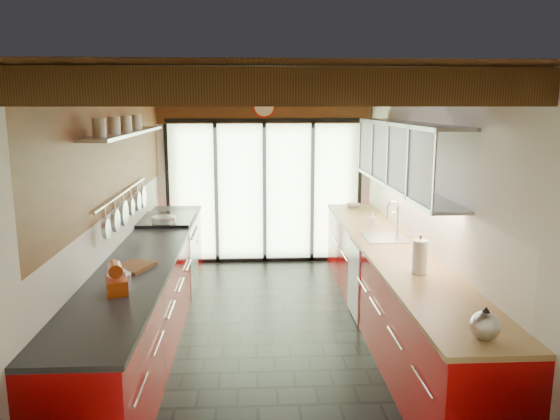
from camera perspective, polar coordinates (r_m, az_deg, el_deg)
The scene contains 18 objects.
ground at distance 5.93m, azimuth -0.89°, elevation -12.72°, with size 5.50×5.50×0.00m, color black.
room_shell at distance 5.47m, azimuth -0.94°, elevation 3.34°, with size 5.50×5.50×5.50m.
ceiling_beams at distance 5.80m, azimuth -1.10°, elevation 11.77°, with size 3.14×5.06×4.90m.
glass_door at distance 8.15m, azimuth -1.65°, elevation 5.90°, with size 2.95×0.10×2.90m.
left_counter at distance 5.85m, azimuth -13.62°, elevation -8.50°, with size 0.68×5.00×0.92m.
range_stove at distance 7.21m, azimuth -11.55°, elevation -4.61°, with size 0.66×0.90×0.97m.
right_counter at distance 5.94m, azimuth 11.60°, elevation -8.12°, with size 0.68×5.00×0.92m.
sink_assembly at distance 6.17m, azimuth 10.98°, elevation -2.53°, with size 0.45×0.52×0.43m.
upper_cabinets_right at distance 5.97m, azimuth 12.86°, elevation 5.60°, with size 0.34×3.00×3.00m.
left_wall_fixtures at distance 5.84m, azimuth -15.65°, elevation 4.89°, with size 0.28×2.60×0.96m.
stand_mixer at distance 4.53m, azimuth -16.70°, elevation -7.02°, with size 0.23×0.31×0.25m.
pot_large at distance 4.61m, azimuth -16.44°, elevation -7.17°, with size 0.19×0.19×0.12m, color silver.
pot_small at distance 6.83m, azimuth -12.01°, elevation -1.13°, with size 0.30×0.30×0.11m, color silver.
cutting_board at distance 5.13m, azimuth -15.04°, elevation -5.77°, with size 0.27×0.38×0.03m, color brown.
kettle at distance 3.75m, azimuth 20.65°, elevation -11.07°, with size 0.25×0.27×0.22m.
paper_towel at distance 4.94m, azimuth 14.41°, elevation -4.79°, with size 0.14×0.14×0.35m.
soap_bottle at distance 6.73m, azimuth 9.64°, elevation -0.98°, with size 0.08×0.08×0.17m, color silver.
bowl at distance 7.94m, azimuth 7.66°, elevation 0.47°, with size 0.21×0.21×0.05m, color silver.
Camera 1 is at (-0.20, -5.42, 2.38)m, focal length 35.00 mm.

